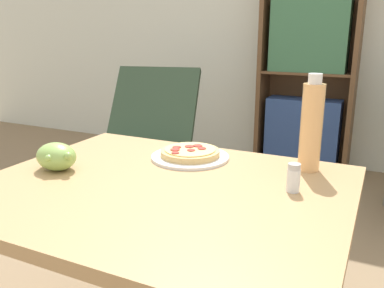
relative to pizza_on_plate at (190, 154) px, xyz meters
The scene contains 8 objects.
wall_back 2.47m from the pizza_on_plate, 88.26° to the left, with size 8.00×0.05×2.60m.
dining_table 0.29m from the pizza_on_plate, 82.66° to the right, with size 1.03×0.83×0.73m.
pizza_on_plate is the anchor object (origin of this frame).
grape_bunch 0.43m from the pizza_on_plate, 138.61° to the right, with size 0.15×0.11×0.09m.
drink_bottle 0.41m from the pizza_on_plate, ahead, with size 0.07×0.07×0.30m.
salt_shaker 0.41m from the pizza_on_plate, 20.74° to the right, with size 0.04×0.04×0.08m.
lounge_chair_near 1.55m from the pizza_on_plate, 127.92° to the left, with size 0.77×0.89×0.88m.
bookshelf 2.21m from the pizza_on_plate, 90.49° to the left, with size 0.76×0.32×1.63m.
Camera 1 is at (0.50, -0.96, 1.15)m, focal length 38.00 mm.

